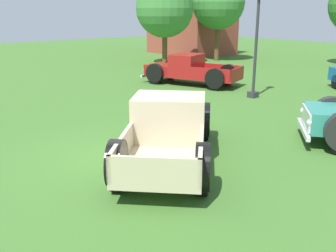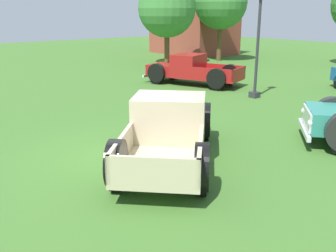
# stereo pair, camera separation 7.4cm
# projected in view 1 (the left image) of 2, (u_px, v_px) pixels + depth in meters

# --- Properties ---
(ground_plane) EXTENTS (80.00, 80.00, 0.00)m
(ground_plane) POSITION_uv_depth(u_px,v_px,m) (130.00, 156.00, 9.79)
(ground_plane) COLOR #3D6B28
(pickup_truck_foreground) EXTENTS (4.88, 4.95, 1.57)m
(pickup_truck_foreground) POSITION_uv_depth(u_px,v_px,m) (170.00, 127.00, 9.61)
(pickup_truck_foreground) COLOR #C6B793
(pickup_truck_foreground) RESTS_ON ground_plane
(pickup_truck_behind_left) EXTENTS (5.21, 3.30, 1.50)m
(pickup_truck_behind_left) POSITION_uv_depth(u_px,v_px,m) (186.00, 70.00, 19.37)
(pickup_truck_behind_left) COLOR maroon
(pickup_truck_behind_left) RESTS_ON ground_plane
(lamp_post_near) EXTENTS (0.36, 0.36, 4.45)m
(lamp_post_near) POSITION_uv_depth(u_px,v_px,m) (256.00, 42.00, 15.83)
(lamp_post_near) COLOR #2D2D33
(lamp_post_near) RESTS_ON ground_plane
(oak_tree_east) EXTENTS (3.84, 3.84, 6.10)m
(oak_tree_east) POSITION_uv_depth(u_px,v_px,m) (218.00, 3.00, 27.77)
(oak_tree_east) COLOR brown
(oak_tree_east) RESTS_ON ground_plane
(oak_tree_center) EXTENTS (3.92, 3.92, 5.71)m
(oak_tree_center) POSITION_uv_depth(u_px,v_px,m) (165.00, 8.00, 25.98)
(oak_tree_center) COLOR brown
(oak_tree_center) RESTS_ON ground_plane
(brick_pavilion) EXTENTS (6.54, 4.86, 4.41)m
(brick_pavilion) POSITION_uv_depth(u_px,v_px,m) (191.00, 28.00, 33.45)
(brick_pavilion) COLOR brown
(brick_pavilion) RESTS_ON ground_plane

